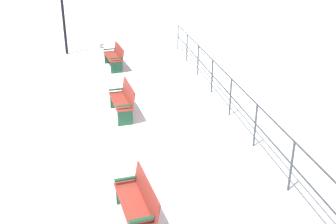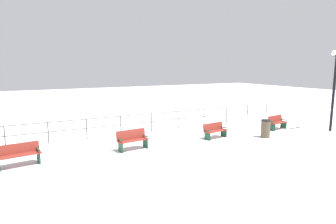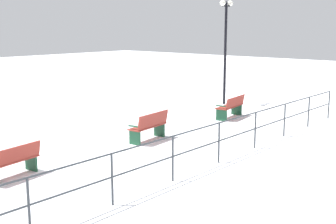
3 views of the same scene
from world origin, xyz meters
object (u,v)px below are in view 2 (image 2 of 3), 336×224
bench_nearest (19,155)px  bench_fourth (277,122)px  bench_third (215,130)px  trash_bin (266,129)px  bench_second (132,139)px  lamppost_middle (335,77)px

bench_nearest → bench_fourth: (0.15, 14.58, -0.03)m
bench_fourth → bench_nearest: bearing=-97.5°
bench_third → bench_fourth: (0.07, 4.86, 0.02)m
bench_nearest → bench_third: bench_nearest is taller
bench_nearest → trash_bin: bearing=75.9°
bench_third → trash_bin: trash_bin is taller
bench_second → bench_fourth: (0.15, 9.72, -0.04)m
lamppost_middle → trash_bin: 5.63m
lamppost_middle → bench_third: bearing=-104.9°
bench_nearest → trash_bin: trash_bin is taller
lamppost_middle → bench_second: bearing=-99.5°
bench_nearest → lamppost_middle: (2.04, 17.13, 2.85)m
lamppost_middle → trash_bin: lamppost_middle is taller
bench_third → trash_bin: size_ratio=1.53×
bench_third → lamppost_middle: bearing=67.2°
bench_second → bench_third: (0.08, 4.86, -0.06)m
bench_second → bench_fourth: 9.72m
bench_second → lamppost_middle: 12.75m
trash_bin → bench_second: bearing=-100.0°
bench_second → trash_bin: trash_bin is taller
bench_second → bench_fourth: size_ratio=1.10×
bench_nearest → bench_third: (0.08, 9.72, -0.04)m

